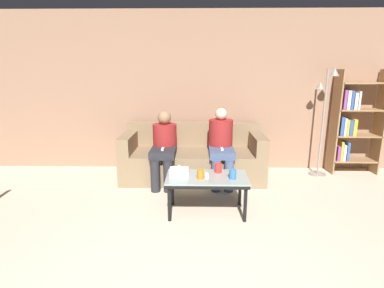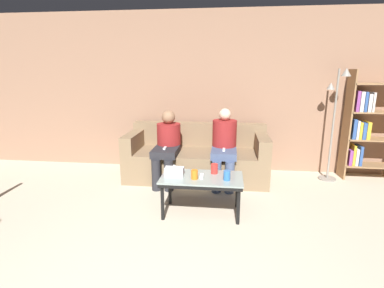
{
  "view_description": "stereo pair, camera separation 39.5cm",
  "coord_description": "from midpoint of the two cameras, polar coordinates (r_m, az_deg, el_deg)",
  "views": [
    {
      "loc": [
        0.07,
        -1.62,
        1.66
      ],
      "look_at": [
        0.0,
        2.27,
        0.7
      ],
      "focal_mm": 28.0,
      "sensor_mm": 36.0,
      "label": 1
    },
    {
      "loc": [
        0.47,
        -1.59,
        1.66
      ],
      "look_at": [
        0.0,
        2.27,
        0.7
      ],
      "focal_mm": 28.0,
      "sensor_mm": 36.0,
      "label": 2
    }
  ],
  "objects": [
    {
      "name": "wall_back",
      "position": [
        5.06,
        -2.01,
        9.77
      ],
      "size": [
        12.0,
        0.06,
        2.6
      ],
      "color": "#9E755B",
      "rests_on": "ground_plane"
    },
    {
      "name": "couch",
      "position": [
        4.72,
        -2.25,
        -2.74
      ],
      "size": [
        2.16,
        0.89,
        0.83
      ],
      "color": "#897051",
      "rests_on": "ground_plane"
    },
    {
      "name": "coffee_table",
      "position": [
        3.51,
        -0.38,
        -6.96
      ],
      "size": [
        0.95,
        0.53,
        0.46
      ],
      "color": "#8C9E99",
      "rests_on": "ground_plane"
    },
    {
      "name": "cup_near_left",
      "position": [
        3.41,
        4.48,
        -5.79
      ],
      "size": [
        0.08,
        0.08,
        0.11
      ],
      "color": "#3372BF",
      "rests_on": "coffee_table"
    },
    {
      "name": "cup_near_right",
      "position": [
        3.6,
        1.89,
        -4.62
      ],
      "size": [
        0.08,
        0.08,
        0.12
      ],
      "color": "red",
      "rests_on": "coffee_table"
    },
    {
      "name": "cup_far_center",
      "position": [
        3.4,
        -1.7,
        -5.85
      ],
      "size": [
        0.08,
        0.08,
        0.11
      ],
      "color": "orange",
      "rests_on": "coffee_table"
    },
    {
      "name": "tissue_box",
      "position": [
        3.51,
        -5.7,
        -5.35
      ],
      "size": [
        0.22,
        0.12,
        0.13
      ],
      "color": "white",
      "rests_on": "coffee_table"
    },
    {
      "name": "game_remote",
      "position": [
        3.49,
        -0.38,
        -6.08
      ],
      "size": [
        0.04,
        0.15,
        0.02
      ],
      "color": "white",
      "rests_on": "coffee_table"
    },
    {
      "name": "bookshelf",
      "position": [
        5.39,
        26.25,
        3.57
      ],
      "size": [
        0.74,
        0.32,
        1.68
      ],
      "color": "#9E754C",
      "rests_on": "ground_plane"
    },
    {
      "name": "standing_lamp",
      "position": [
        5.04,
        21.96,
        5.79
      ],
      "size": [
        0.31,
        0.26,
        1.7
      ],
      "color": "gray",
      "rests_on": "ground_plane"
    },
    {
      "name": "seated_person_left_end",
      "position": [
        4.47,
        -7.88,
        -0.11
      ],
      "size": [
        0.36,
        0.74,
        1.08
      ],
      "color": "#28282D",
      "rests_on": "ground_plane"
    },
    {
      "name": "seated_person_mid_left",
      "position": [
        4.43,
        3.04,
        0.13
      ],
      "size": [
        0.36,
        0.72,
        1.12
      ],
      "color": "#47567A",
      "rests_on": "ground_plane"
    }
  ]
}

